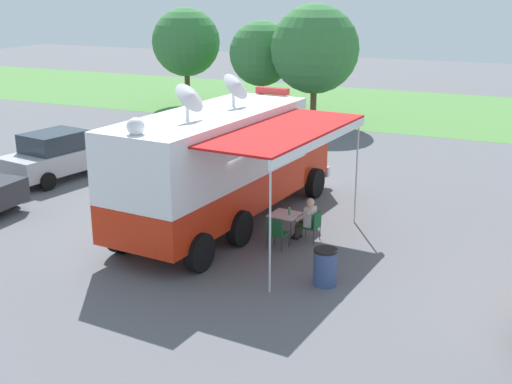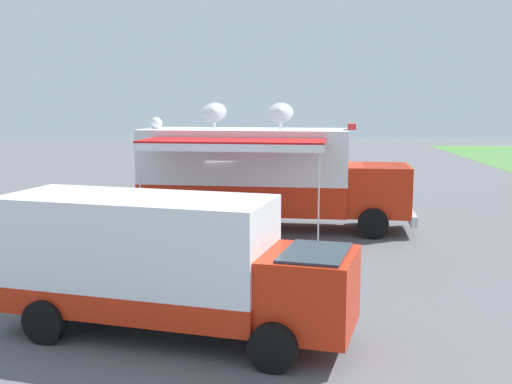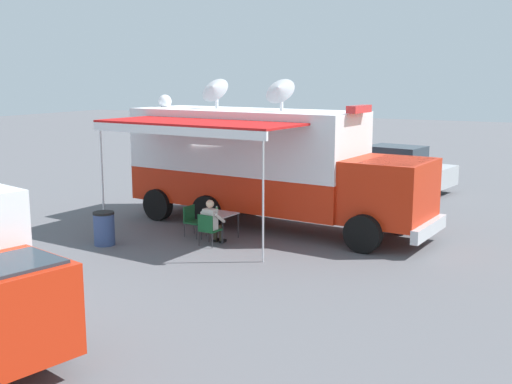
{
  "view_description": "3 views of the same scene",
  "coord_description": "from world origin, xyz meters",
  "views": [
    {
      "loc": [
        8.52,
        -15.96,
        6.83
      ],
      "look_at": [
        1.45,
        -0.13,
        1.42
      ],
      "focal_mm": 46.26,
      "sensor_mm": 36.0,
      "label": 1
    },
    {
      "loc": [
        21.87,
        1.41,
        4.56
      ],
      "look_at": [
        2.17,
        0.5,
        1.6
      ],
      "focal_mm": 43.86,
      "sensor_mm": 36.0,
      "label": 2
    },
    {
      "loc": [
        16.92,
        9.2,
        4.5
      ],
      "look_at": [
        0.31,
        0.52,
        1.06
      ],
      "focal_mm": 44.34,
      "sensor_mm": 36.0,
      "label": 3
    }
  ],
  "objects": [
    {
      "name": "trash_bin",
      "position": [
        4.14,
        -2.11,
        0.46
      ],
      "size": [
        0.57,
        0.57,
        0.91
      ],
      "color": "#384C7F",
      "rests_on": "ground"
    },
    {
      "name": "folding_chair_at_table",
      "position": [
        2.94,
        0.44,
        0.51
      ],
      "size": [
        0.52,
        0.52,
        0.87
      ],
      "color": "#19562D",
      "rests_on": "ground"
    },
    {
      "name": "car_behind_truck",
      "position": [
        -8.34,
        -1.56,
        0.88
      ],
      "size": [
        4.24,
        2.09,
        1.76
      ],
      "color": "#2D2D33",
      "rests_on": "ground"
    },
    {
      "name": "support_truck",
      "position": [
        10.3,
        -0.92,
        1.39
      ],
      "size": [
        3.62,
        7.09,
        2.7
      ],
      "color": "white",
      "rests_on": "ground"
    },
    {
      "name": "command_truck",
      "position": [
        0.1,
        0.74,
        1.95
      ],
      "size": [
        5.36,
        9.67,
        4.53
      ],
      "color": "red",
      "rests_on": "ground"
    },
    {
      "name": "folding_table",
      "position": [
        2.14,
        0.33,
        0.67
      ],
      "size": [
        0.87,
        0.87,
        0.73
      ],
      "color": "silver",
      "rests_on": "ground"
    },
    {
      "name": "folding_chair_beside_table",
      "position": [
        2.23,
        -0.52,
        0.51
      ],
      "size": [
        0.52,
        0.52,
        0.87
      ],
      "color": "#19562D",
      "rests_on": "ground"
    },
    {
      "name": "car_far_corner",
      "position": [
        -7.84,
        2.66,
        0.88
      ],
      "size": [
        2.55,
        4.45,
        1.76
      ],
      "color": "#B2B5BA",
      "rests_on": "ground"
    },
    {
      "name": "lot_stripe",
      "position": [
        -2.71,
        1.61,
        0.0
      ],
      "size": [
        0.55,
        4.79,
        0.01
      ],
      "primitive_type": "cube",
      "rotation": [
        0.0,
        0.0,
        -0.09
      ],
      "color": "silver",
      "rests_on": "ground"
    },
    {
      "name": "water_bottle",
      "position": [
        2.27,
        0.31,
        0.83
      ],
      "size": [
        0.07,
        0.07,
        0.22
      ],
      "color": "#3F9959",
      "rests_on": "folding_table"
    },
    {
      "name": "seated_responder",
      "position": [
        2.75,
        0.46,
        0.65
      ],
      "size": [
        0.69,
        0.59,
        1.25
      ],
      "color": "silver",
      "rests_on": "ground"
    },
    {
      "name": "ground_plane",
      "position": [
        0.0,
        0.0,
        0.0
      ],
      "size": [
        100.0,
        100.0,
        0.0
      ],
      "primitive_type": "plane",
      "color": "#5B5B60"
    }
  ]
}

